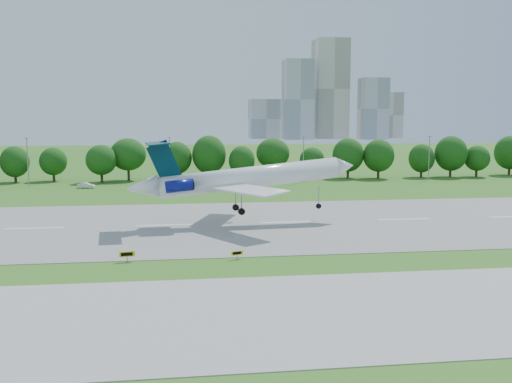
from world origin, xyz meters
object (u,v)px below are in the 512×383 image
service_vehicle_a (86,185)px  service_vehicle_b (221,185)px  airliner (239,178)px  taxi_sign_left (127,254)px

service_vehicle_a → service_vehicle_b: size_ratio=1.21×
airliner → service_vehicle_a: bearing=115.0°
service_vehicle_a → service_vehicle_b: service_vehicle_a is taller
airliner → service_vehicle_a: (-32.30, 52.08, -6.88)m
airliner → service_vehicle_a: 61.66m
taxi_sign_left → service_vehicle_b: bearing=66.9°
airliner → taxi_sign_left: bearing=-131.9°
taxi_sign_left → airliner: bearing=44.6°
taxi_sign_left → service_vehicle_b: size_ratio=0.53×
taxi_sign_left → service_vehicle_a: service_vehicle_a is taller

